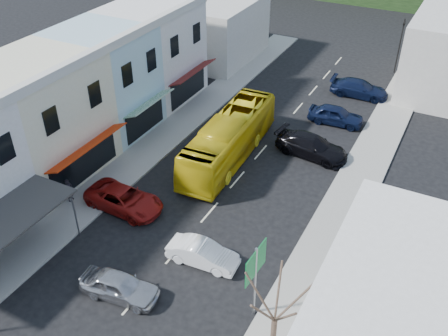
% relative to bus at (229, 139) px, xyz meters
% --- Properties ---
extents(ground, '(120.00, 120.00, 0.00)m').
position_rel_bus_xyz_m(ground, '(1.79, -10.29, -1.55)').
color(ground, black).
rests_on(ground, ground).
extents(sidewalk_left, '(3.00, 52.00, 0.15)m').
position_rel_bus_xyz_m(sidewalk_left, '(-5.71, -0.29, -1.48)').
color(sidewalk_left, gray).
rests_on(sidewalk_left, ground).
extents(sidewalk_right, '(3.00, 52.00, 0.15)m').
position_rel_bus_xyz_m(sidewalk_right, '(9.29, -0.29, -1.48)').
color(sidewalk_right, gray).
rests_on(sidewalk_right, ground).
extents(shopfront_row, '(8.25, 30.00, 8.00)m').
position_rel_bus_xyz_m(shopfront_row, '(-10.70, -5.29, 2.45)').
color(shopfront_row, silver).
rests_on(shopfront_row, ground).
extents(distant_block_left, '(8.00, 10.00, 6.00)m').
position_rel_bus_xyz_m(distant_block_left, '(-10.21, 16.71, 1.45)').
color(distant_block_left, '#B7B2A8').
rests_on(distant_block_left, ground).
extents(bus, '(3.07, 11.71, 3.10)m').
position_rel_bus_xyz_m(bus, '(0.00, 0.00, 0.00)').
color(bus, gold).
rests_on(bus, ground).
extents(car_silver, '(4.58, 2.32, 1.40)m').
position_rel_bus_xyz_m(car_silver, '(0.97, -14.38, -0.85)').
color(car_silver, '#ACACB1').
rests_on(car_silver, ground).
extents(car_white, '(4.51, 2.09, 1.40)m').
position_rel_bus_xyz_m(car_white, '(3.60, -10.32, -0.85)').
color(car_white, silver).
rests_on(car_white, ground).
extents(car_red, '(4.67, 2.08, 1.40)m').
position_rel_bus_xyz_m(car_red, '(-3.21, -8.40, -0.85)').
color(car_red, maroon).
rests_on(car_red, ground).
extents(car_black_near, '(4.68, 2.35, 1.40)m').
position_rel_bus_xyz_m(car_black_near, '(5.26, 3.04, -0.85)').
color(car_black_near, black).
rests_on(car_black_near, ground).
extents(car_navy_mid, '(4.49, 2.04, 1.40)m').
position_rel_bus_xyz_m(car_navy_mid, '(5.42, 8.58, -0.85)').
color(car_navy_mid, black).
rests_on(car_navy_mid, ground).
extents(car_navy_far, '(4.57, 2.03, 1.40)m').
position_rel_bus_xyz_m(car_navy_far, '(5.79, 14.48, -0.85)').
color(car_navy_far, black).
rests_on(car_navy_far, ground).
extents(pedestrian_left, '(0.46, 0.64, 1.70)m').
position_rel_bus_xyz_m(pedestrian_left, '(-6.71, -9.48, -0.55)').
color(pedestrian_left, black).
rests_on(pedestrian_left, sidewalk_left).
extents(direction_sign, '(0.43, 2.03, 4.45)m').
position_rel_bus_xyz_m(direction_sign, '(7.59, -12.26, 0.68)').
color(direction_sign, '#0B5F28').
rests_on(direction_sign, ground).
extents(street_tree, '(3.34, 3.34, 6.74)m').
position_rel_bus_xyz_m(street_tree, '(9.57, -14.74, 1.82)').
color(street_tree, '#3D2C21').
rests_on(street_tree, ground).
extents(traffic_signal, '(1.00, 1.30, 5.37)m').
position_rel_bus_xyz_m(traffic_signal, '(7.59, 21.34, 1.13)').
color(traffic_signal, black).
rests_on(traffic_signal, ground).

